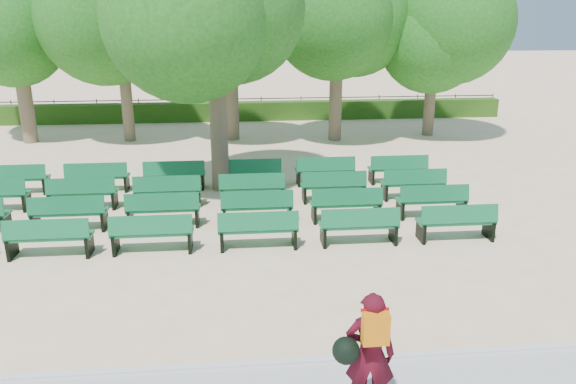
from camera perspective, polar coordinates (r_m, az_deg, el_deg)
name	(u,v)px	position (r m, az deg, el deg)	size (l,w,h in m)	color
ground	(250,221)	(14.56, -3.84, -3.01)	(120.00, 120.00, 0.00)	beige
curb	(263,365)	(8.98, -2.56, -17.12)	(30.00, 0.12, 0.10)	silver
hedge	(241,111)	(28.00, -4.75, 8.18)	(26.00, 0.70, 0.90)	#295315
fence	(242,119)	(28.47, -4.74, 7.42)	(26.00, 0.10, 1.02)	black
tree_line	(243,138)	(24.16, -4.57, 5.51)	(21.80, 6.80, 7.04)	#22681C
bench_array	(211,210)	(15.18, -7.83, -1.86)	(1.84, 0.61, 1.15)	#12693B
tree_among	(215,38)	(16.45, -7.39, 15.28)	(4.89, 4.89, 6.69)	brown
person	(368,353)	(7.63, 8.16, -15.90)	(0.87, 0.56, 1.78)	#410915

